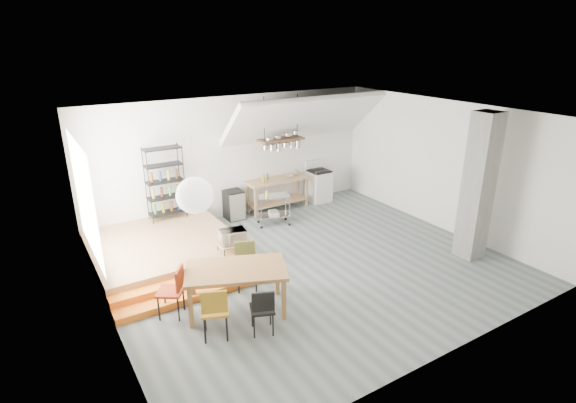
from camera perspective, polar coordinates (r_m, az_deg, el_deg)
floor at (r=9.73m, az=2.60°, el=-8.01°), size 8.00×8.00×0.00m
wall_back at (r=12.00m, az=-6.76°, el=5.62°), size 8.00×0.04×3.20m
wall_left at (r=7.71m, az=-22.68°, el=-4.34°), size 0.04×7.00×3.20m
wall_right at (r=11.72m, az=19.17°, el=4.28°), size 0.04×7.00×3.20m
ceiling at (r=8.68m, az=2.94°, el=10.93°), size 8.00×7.00×0.02m
slope_ceiling at (r=12.15m, az=2.12°, el=10.52°), size 4.40×1.44×1.32m
window_pane at (r=9.04m, az=-24.42°, el=0.31°), size 0.02×2.50×2.20m
platform at (r=10.34m, az=-15.46°, el=-5.75°), size 3.00×3.00×0.40m
step_lower at (r=8.75m, az=-11.53°, el=-11.43°), size 3.00×0.35×0.13m
step_upper at (r=9.00m, az=-12.37°, el=-10.03°), size 3.00×0.35×0.27m
concrete_column at (r=10.33m, az=23.00°, el=1.70°), size 0.50×0.50×3.20m
kitchen_counter at (r=12.47m, az=-1.31°, el=1.65°), size 1.80×0.60×0.91m
stove at (r=13.25m, az=3.90°, el=2.08°), size 0.60×0.60×1.18m
pot_rack at (r=11.93m, az=-0.69°, el=7.54°), size 1.20×0.50×1.43m
wire_shelving at (r=11.13m, az=-15.36°, el=2.40°), size 0.88×0.38×1.80m
microwave_shelf at (r=9.45m, az=-7.01°, el=-5.33°), size 0.60×0.40×0.16m
paper_lantern at (r=7.36m, az=-11.75°, el=0.76°), size 0.60×0.60×0.60m
dining_table at (r=7.95m, az=-6.63°, el=-9.01°), size 1.98×1.57×0.82m
chair_mustard at (r=7.37m, az=-9.29°, el=-13.27°), size 0.56×0.56×0.95m
chair_black at (r=7.43m, az=-3.24°, el=-13.29°), size 0.50×0.50×0.84m
chair_olive at (r=8.73m, az=-5.40°, el=-7.54°), size 0.54×0.54×0.91m
chair_red at (r=8.07m, az=-14.26°, el=-10.54°), size 0.59×0.59×0.93m
rolling_cart at (r=11.52m, az=-1.83°, el=-0.55°), size 0.89×0.65×0.79m
mini_fridge at (r=12.01m, az=-6.89°, el=-0.42°), size 0.46×0.46×0.78m
microwave at (r=9.38m, az=-7.05°, el=-4.42°), size 0.57×0.43×0.29m
bowl at (r=12.51m, az=0.18°, el=3.22°), size 0.29×0.29×0.06m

